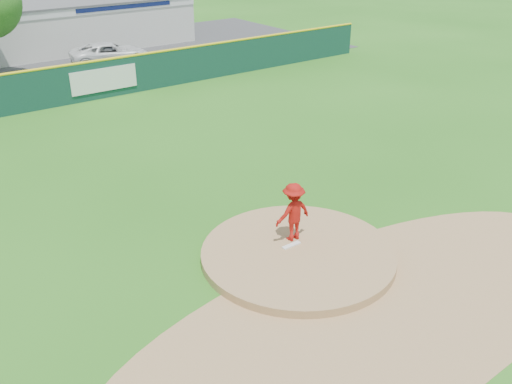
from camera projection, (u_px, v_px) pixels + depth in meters
ground at (298, 258)px, 16.21m from camera, size 120.00×120.00×0.00m
pitchers_mound at (298, 258)px, 16.21m from camera, size 5.50×5.50×0.50m
pitching_rubber at (291, 245)px, 16.30m from camera, size 0.60×0.15×0.04m
infield_dirt_arc at (377, 311)px, 14.04m from camera, size 15.40×15.40×0.01m
parking_lot at (18, 69)px, 35.66m from camera, size 44.00×16.00×0.02m
pitcher at (293, 212)px, 16.29m from camera, size 1.16×0.70×1.76m
van at (110, 54)px, 36.51m from camera, size 5.37×3.25×1.39m
pool_building_grp at (78, 22)px, 41.74m from camera, size 15.20×8.20×3.31m
outfield_fence at (67, 84)px, 28.70m from camera, size 40.00×0.14×2.07m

